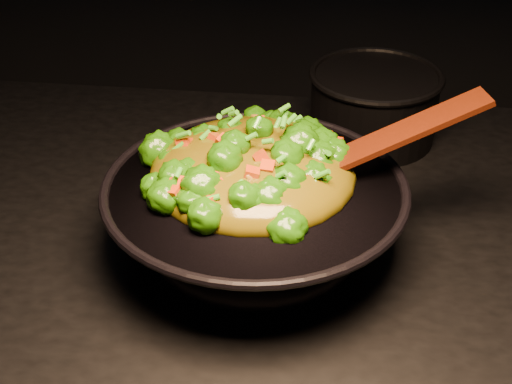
# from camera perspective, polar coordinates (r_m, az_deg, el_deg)

# --- Properties ---
(wok) EXTENTS (0.44, 0.44, 0.10)m
(wok) POSITION_cam_1_polar(r_m,az_deg,el_deg) (0.87, -0.08, -2.26)
(wok) COLOR black
(wok) RESTS_ON stovetop
(stir_fry) EXTENTS (0.27, 0.27, 0.09)m
(stir_fry) POSITION_cam_1_polar(r_m,az_deg,el_deg) (0.84, -0.29, 3.81)
(stir_fry) COLOR #236207
(stir_fry) RESTS_ON wok
(spatula) EXTENTS (0.25, 0.11, 0.11)m
(spatula) POSITION_cam_1_polar(r_m,az_deg,el_deg) (0.85, 9.96, 3.96)
(spatula) COLOR #3D1907
(spatula) RESTS_ON wok
(back_pot) EXTENTS (0.20, 0.20, 0.11)m
(back_pot) POSITION_cam_1_polar(r_m,az_deg,el_deg) (1.13, 9.37, 6.87)
(back_pot) COLOR black
(back_pot) RESTS_ON stovetop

